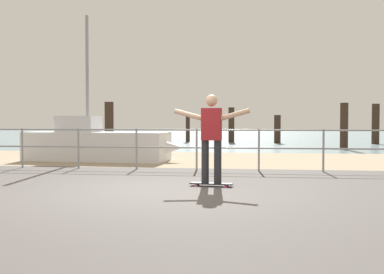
% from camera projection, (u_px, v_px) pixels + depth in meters
% --- Properties ---
extents(ground_plane, '(24.00, 10.00, 0.04)m').
position_uv_depth(ground_plane, '(132.00, 203.00, 7.02)').
color(ground_plane, '#514C49').
rests_on(ground_plane, ground).
extents(beach_strip, '(24.00, 6.00, 0.04)m').
position_uv_depth(beach_strip, '(196.00, 159.00, 14.94)').
color(beach_strip, tan).
rests_on(beach_strip, ground).
extents(sea_surface, '(72.00, 50.00, 0.04)m').
position_uv_depth(sea_surface, '(233.00, 134.00, 42.68)').
color(sea_surface, '#75939E').
rests_on(sea_surface, ground).
extents(railing_fence, '(13.86, 0.05, 1.05)m').
position_uv_depth(railing_fence, '(107.00, 142.00, 11.79)').
color(railing_fence, gray).
rests_on(railing_fence, ground).
extents(sailboat, '(5.01, 1.70, 4.49)m').
position_uv_depth(sailboat, '(102.00, 144.00, 14.25)').
color(sailboat, silver).
rests_on(sailboat, ground).
extents(skateboard, '(0.82, 0.29, 0.08)m').
position_uv_depth(skateboard, '(211.00, 184.00, 8.66)').
color(skateboard, black).
rests_on(skateboard, ground).
extents(skateboarder, '(1.45, 0.26, 1.65)m').
position_uv_depth(skateboarder, '(211.00, 133.00, 8.62)').
color(skateboarder, '#26262B').
rests_on(skateboarder, skateboard).
extents(groyne_post_0, '(0.40, 0.40, 2.08)m').
position_uv_depth(groyne_post_0, '(109.00, 125.00, 20.51)').
color(groyne_post_0, '#332319').
rests_on(groyne_post_0, ground).
extents(groyne_post_1, '(0.24, 0.24, 1.73)m').
position_uv_depth(groyne_post_1, '(188.00, 127.00, 26.98)').
color(groyne_post_1, '#332319').
rests_on(groyne_post_1, ground).
extents(groyne_post_2, '(0.34, 0.34, 2.01)m').
position_uv_depth(groyne_post_2, '(231.00, 125.00, 26.33)').
color(groyne_post_2, '#332319').
rests_on(groyne_post_2, ground).
extents(groyne_post_3, '(0.36, 0.36, 1.56)m').
position_uv_depth(groyne_post_3, '(277.00, 129.00, 25.44)').
color(groyne_post_3, '#332319').
rests_on(groyne_post_3, ground).
extents(groyne_post_4, '(0.34, 0.34, 2.02)m').
position_uv_depth(groyne_post_4, '(344.00, 126.00, 19.87)').
color(groyne_post_4, '#332319').
rests_on(groyne_post_4, ground).
extents(groyne_post_5, '(0.39, 0.39, 2.15)m').
position_uv_depth(groyne_post_5, '(376.00, 124.00, 24.48)').
color(groyne_post_5, '#332319').
rests_on(groyne_post_5, ground).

